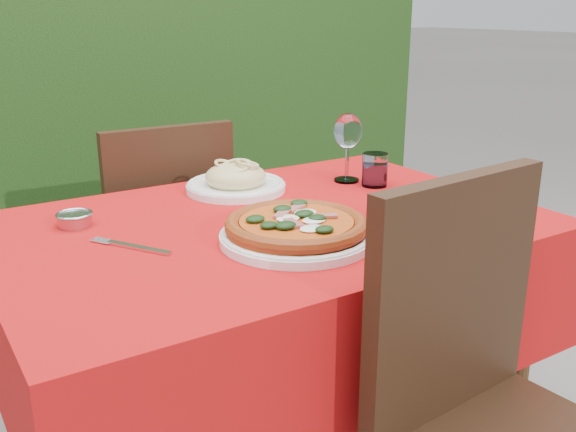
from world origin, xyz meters
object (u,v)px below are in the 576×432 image
chair_near (491,402)px  steel_ramekin (75,220)px  chair_far (163,239)px  water_glass (375,171)px  wine_glass (348,134)px  pasta_plate (236,181)px  fork (139,248)px  pizza_plate (296,229)px

chair_near → steel_ramekin: size_ratio=12.38×
chair_far → water_glass: chair_far is taller
chair_near → wine_glass: 0.88m
chair_near → chair_far: bearing=92.5°
chair_far → pasta_plate: chair_far is taller
wine_glass → steel_ramekin: size_ratio=2.59×
chair_far → steel_ramekin: bearing=50.7°
pasta_plate → wine_glass: (0.32, -0.08, 0.11)m
chair_far → fork: 0.75m
wine_glass → water_glass: bearing=-67.3°
pasta_plate → fork: size_ratio=1.27×
chair_far → water_glass: (0.44, -0.52, 0.28)m
pizza_plate → chair_far: bearing=90.4°
chair_far → pizza_plate: 0.82m
wine_glass → fork: wine_glass is taller
pizza_plate → fork: bearing=155.5°
water_glass → chair_far: bearing=130.1°
chair_far → steel_ramekin: (-0.37, -0.42, 0.25)m
fork → chair_far: bearing=33.2°
wine_glass → fork: bearing=-163.7°
water_glass → wine_glass: wine_glass is taller
pizza_plate → wine_glass: (0.40, 0.34, 0.11)m
pasta_plate → wine_glass: bearing=-14.5°
water_glass → steel_ramekin: 0.81m
chair_near → chair_far: size_ratio=1.06×
water_glass → chair_near: bearing=-112.5°
chair_far → wine_glass: bearing=134.6°
water_glass → fork: (-0.73, -0.12, -0.04)m
chair_near → pizza_plate: (-0.15, 0.43, 0.23)m
water_glass → wine_glass: 0.13m
water_glass → pasta_plate: bearing=154.9°
steel_ramekin → fork: bearing=-72.0°
steel_ramekin → pizza_plate: bearing=-43.8°
pizza_plate → water_glass: 0.50m
wine_glass → pasta_plate: bearing=165.5°
pasta_plate → water_glass: 0.39m
chair_far → wine_glass: wine_glass is taller
chair_far → pizza_plate: (0.01, -0.78, 0.26)m
steel_ramekin → chair_far: bearing=48.7°
pasta_plate → wine_glass: size_ratio=1.38×
chair_near → fork: (-0.45, 0.57, 0.21)m
pizza_plate → fork: (-0.30, 0.14, -0.03)m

